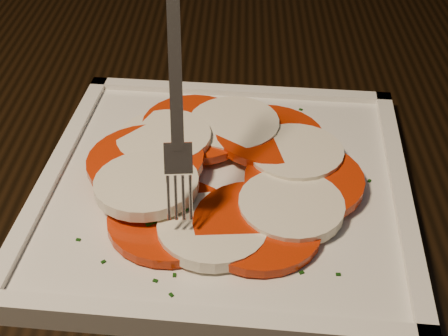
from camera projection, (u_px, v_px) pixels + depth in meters
name	position (u px, v px, depth m)	size (l,w,h in m)	color
table	(244.00, 216.00, 0.68)	(1.27, 0.91, 0.75)	black
chair	(218.00, 3.00, 1.43)	(0.52, 0.52, 0.93)	black
plate	(224.00, 188.00, 0.55)	(0.32, 0.32, 0.01)	white
caprese_salad	(224.00, 172.00, 0.54)	(0.25, 0.26, 0.03)	red
fork	(176.00, 83.00, 0.46)	(0.04, 0.09, 0.17)	white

